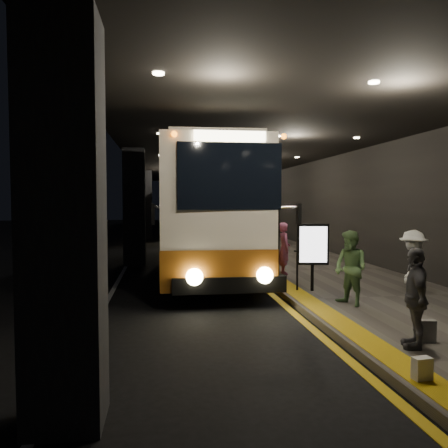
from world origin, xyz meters
TOP-DOWN VIEW (x-y plane):
  - ground at (0.00, 0.00)m, footprint 90.00×90.00m
  - lane_line_white at (-1.80, 5.00)m, footprint 0.12×50.00m
  - kerb_stripe_yellow at (2.35, 5.00)m, footprint 0.18×50.00m
  - sidewalk at (4.75, 5.00)m, footprint 4.50×50.00m
  - tactile_strip at (2.85, 5.00)m, footprint 0.50×50.00m
  - terminal_wall at (7.00, 5.00)m, footprint 0.10×50.00m
  - support_columns at (-1.50, 4.00)m, footprint 0.80×24.80m
  - canopy at (2.50, 5.00)m, footprint 9.00×50.00m
  - coach_main at (1.01, 2.83)m, footprint 3.07×12.79m
  - coach_second at (1.07, 18.95)m, footprint 2.84×11.25m
  - coach_third at (1.08, 30.46)m, footprint 2.89×12.41m
  - passenger_boarding at (3.30, 0.27)m, footprint 0.43×0.62m
  - passenger_waiting_green at (3.60, -3.90)m, footprint 0.76×0.93m
  - passenger_waiting_white at (5.10, -3.84)m, footprint 1.08×1.11m
  - passenger_waiting_grey at (3.42, -6.63)m, footprint 0.77×1.03m
  - bag_polka at (3.74, -6.44)m, footprint 0.31×0.17m
  - bag_plain at (2.80, -7.82)m, footprint 0.25×0.16m
  - info_sign at (3.31, -2.28)m, footprint 0.81×0.23m
  - stanchion_post at (2.94, -2.19)m, footprint 0.05×0.05m

SIDE VIEW (x-z plane):
  - ground at x=0.00m, z-range 0.00..0.00m
  - lane_line_white at x=-1.80m, z-range 0.00..0.01m
  - kerb_stripe_yellow at x=2.35m, z-range 0.00..0.01m
  - sidewalk at x=4.75m, z-range 0.00..0.15m
  - tactile_strip at x=2.85m, z-range 0.15..0.16m
  - bag_plain at x=2.80m, z-range 0.15..0.45m
  - bag_polka at x=3.74m, z-range 0.15..0.51m
  - stanchion_post at x=2.94m, z-range 0.15..1.17m
  - passenger_waiting_grey at x=3.42m, z-range 0.15..1.72m
  - passenger_boarding at x=3.30m, z-range 0.15..1.77m
  - passenger_waiting_white at x=5.10m, z-range 0.15..1.79m
  - passenger_waiting_green at x=3.60m, z-range 0.15..1.79m
  - info_sign at x=3.31m, z-range 0.45..2.16m
  - coach_second at x=1.07m, z-range -0.07..3.44m
  - coach_third at x=1.08m, z-range -0.08..3.81m
  - coach_main at x=1.01m, z-range -0.08..3.88m
  - support_columns at x=-1.50m, z-range 0.00..4.40m
  - terminal_wall at x=7.00m, z-range 0.00..6.00m
  - canopy at x=2.50m, z-range 4.40..4.80m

